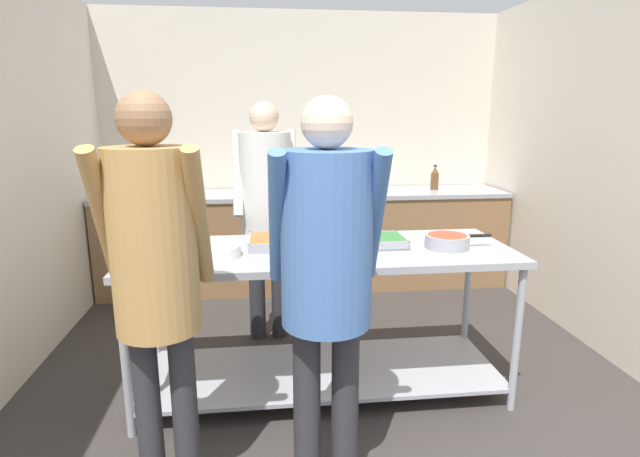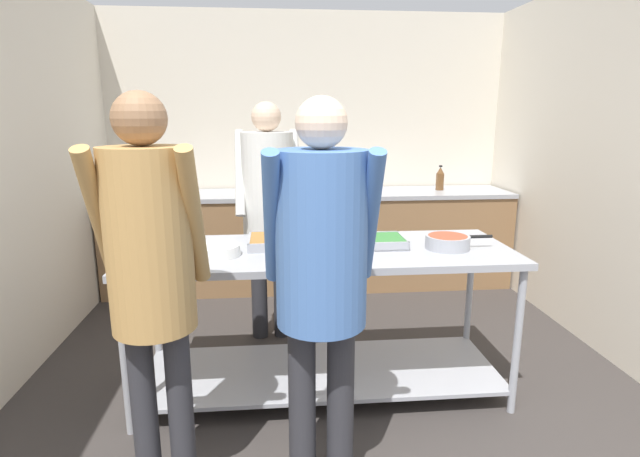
{
  "view_description": "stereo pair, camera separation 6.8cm",
  "coord_description": "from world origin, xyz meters",
  "px_view_note": "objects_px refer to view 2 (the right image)",
  "views": [
    {
      "loc": [
        -0.41,
        -1.03,
        1.69
      ],
      "look_at": [
        -0.07,
        1.87,
        1.01
      ],
      "focal_mm": 28.0,
      "sensor_mm": 36.0,
      "label": 1
    },
    {
      "loc": [
        -0.34,
        -1.04,
        1.69
      ],
      "look_at": [
        -0.07,
        1.87,
        1.01
      ],
      "focal_mm": 28.0,
      "sensor_mm": 36.0,
      "label": 2
    }
  ],
  "objects_px": {
    "serving_tray_roast": "(367,242)",
    "broccoli_bowl": "(174,248)",
    "plate_stack": "(218,250)",
    "water_bottle": "(440,179)",
    "cook_behind_counter": "(268,197)",
    "sauce_pan": "(448,241)",
    "guest_serving_right": "(321,261)",
    "guest_serving_left": "(151,260)",
    "serving_tray_vegetables": "(286,241)"
  },
  "relations": [
    {
      "from": "serving_tray_roast",
      "to": "broccoli_bowl",
      "type": "bearing_deg",
      "value": -176.61
    },
    {
      "from": "plate_stack",
      "to": "serving_tray_roast",
      "type": "height_order",
      "value": "plate_stack"
    },
    {
      "from": "water_bottle",
      "to": "broccoli_bowl",
      "type": "bearing_deg",
      "value": -138.0
    },
    {
      "from": "cook_behind_counter",
      "to": "plate_stack",
      "type": "bearing_deg",
      "value": -107.45
    },
    {
      "from": "water_bottle",
      "to": "sauce_pan",
      "type": "bearing_deg",
      "value": -107.12
    },
    {
      "from": "serving_tray_roast",
      "to": "water_bottle",
      "type": "bearing_deg",
      "value": 60.52
    },
    {
      "from": "broccoli_bowl",
      "to": "guest_serving_right",
      "type": "xyz_separation_m",
      "value": [
        0.77,
        -0.79,
        0.14
      ]
    },
    {
      "from": "cook_behind_counter",
      "to": "water_bottle",
      "type": "relative_size",
      "value": 7.24
    },
    {
      "from": "plate_stack",
      "to": "cook_behind_counter",
      "type": "distance_m",
      "value": 0.93
    },
    {
      "from": "broccoli_bowl",
      "to": "sauce_pan",
      "type": "relative_size",
      "value": 0.46
    },
    {
      "from": "serving_tray_roast",
      "to": "guest_serving_left",
      "type": "distance_m",
      "value": 1.37
    },
    {
      "from": "water_bottle",
      "to": "cook_behind_counter",
      "type": "bearing_deg",
      "value": -145.16
    },
    {
      "from": "plate_stack",
      "to": "guest_serving_right",
      "type": "relative_size",
      "value": 0.15
    },
    {
      "from": "cook_behind_counter",
      "to": "serving_tray_roast",
      "type": "bearing_deg",
      "value": -51.75
    },
    {
      "from": "guest_serving_left",
      "to": "sauce_pan",
      "type": "bearing_deg",
      "value": 26.7
    },
    {
      "from": "broccoli_bowl",
      "to": "serving_tray_vegetables",
      "type": "relative_size",
      "value": 0.41
    },
    {
      "from": "guest_serving_right",
      "to": "cook_behind_counter",
      "type": "bearing_deg",
      "value": 98.39
    },
    {
      "from": "serving_tray_roast",
      "to": "guest_serving_right",
      "type": "height_order",
      "value": "guest_serving_right"
    },
    {
      "from": "serving_tray_roast",
      "to": "sauce_pan",
      "type": "xyz_separation_m",
      "value": [
        0.46,
        -0.1,
        0.02
      ]
    },
    {
      "from": "guest_serving_right",
      "to": "serving_tray_roast",
      "type": "bearing_deg",
      "value": 67.5
    },
    {
      "from": "broccoli_bowl",
      "to": "serving_tray_roast",
      "type": "height_order",
      "value": "broccoli_bowl"
    },
    {
      "from": "sauce_pan",
      "to": "cook_behind_counter",
      "type": "height_order",
      "value": "cook_behind_counter"
    },
    {
      "from": "sauce_pan",
      "to": "cook_behind_counter",
      "type": "bearing_deg",
      "value": 141.07
    },
    {
      "from": "serving_tray_vegetables",
      "to": "sauce_pan",
      "type": "distance_m",
      "value": 0.96
    },
    {
      "from": "sauce_pan",
      "to": "cook_behind_counter",
      "type": "distance_m",
      "value": 1.36
    },
    {
      "from": "serving_tray_vegetables",
      "to": "sauce_pan",
      "type": "height_order",
      "value": "sauce_pan"
    },
    {
      "from": "plate_stack",
      "to": "serving_tray_vegetables",
      "type": "xyz_separation_m",
      "value": [
        0.38,
        0.18,
        -0.0
      ]
    },
    {
      "from": "serving_tray_roast",
      "to": "sauce_pan",
      "type": "height_order",
      "value": "sauce_pan"
    },
    {
      "from": "broccoli_bowl",
      "to": "sauce_pan",
      "type": "distance_m",
      "value": 1.58
    },
    {
      "from": "plate_stack",
      "to": "guest_serving_left",
      "type": "xyz_separation_m",
      "value": [
        -0.18,
        -0.74,
        0.17
      ]
    },
    {
      "from": "guest_serving_left",
      "to": "water_bottle",
      "type": "distance_m",
      "value": 3.51
    },
    {
      "from": "sauce_pan",
      "to": "guest_serving_left",
      "type": "height_order",
      "value": "guest_serving_left"
    },
    {
      "from": "serving_tray_vegetables",
      "to": "guest_serving_left",
      "type": "xyz_separation_m",
      "value": [
        -0.57,
        -0.92,
        0.17
      ]
    },
    {
      "from": "guest_serving_left",
      "to": "guest_serving_right",
      "type": "distance_m",
      "value": 0.7
    },
    {
      "from": "plate_stack",
      "to": "sauce_pan",
      "type": "relative_size",
      "value": 0.64
    },
    {
      "from": "broccoli_bowl",
      "to": "cook_behind_counter",
      "type": "xyz_separation_m",
      "value": [
        0.53,
        0.82,
        0.15
      ]
    },
    {
      "from": "broccoli_bowl",
      "to": "water_bottle",
      "type": "distance_m",
      "value": 2.97
    },
    {
      "from": "plate_stack",
      "to": "serving_tray_roast",
      "type": "bearing_deg",
      "value": 8.27
    },
    {
      "from": "sauce_pan",
      "to": "cook_behind_counter",
      "type": "relative_size",
      "value": 0.23
    },
    {
      "from": "serving_tray_roast",
      "to": "sauce_pan",
      "type": "bearing_deg",
      "value": -12.3
    },
    {
      "from": "cook_behind_counter",
      "to": "guest_serving_left",
      "type": "bearing_deg",
      "value": -105.86
    },
    {
      "from": "broccoli_bowl",
      "to": "cook_behind_counter",
      "type": "relative_size",
      "value": 0.1
    },
    {
      "from": "plate_stack",
      "to": "cook_behind_counter",
      "type": "height_order",
      "value": "cook_behind_counter"
    },
    {
      "from": "broccoli_bowl",
      "to": "guest_serving_left",
      "type": "distance_m",
      "value": 0.82
    },
    {
      "from": "serving_tray_roast",
      "to": "guest_serving_left",
      "type": "relative_size",
      "value": 0.26
    },
    {
      "from": "broccoli_bowl",
      "to": "sauce_pan",
      "type": "bearing_deg",
      "value": -1.25
    },
    {
      "from": "serving_tray_vegetables",
      "to": "cook_behind_counter",
      "type": "height_order",
      "value": "cook_behind_counter"
    },
    {
      "from": "plate_stack",
      "to": "sauce_pan",
      "type": "xyz_separation_m",
      "value": [
        1.33,
        0.03,
        0.01
      ]
    },
    {
      "from": "plate_stack",
      "to": "serving_tray_vegetables",
      "type": "relative_size",
      "value": 0.57
    },
    {
      "from": "serving_tray_roast",
      "to": "guest_serving_right",
      "type": "bearing_deg",
      "value": -112.5
    }
  ]
}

